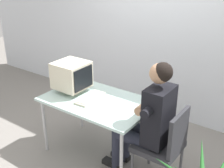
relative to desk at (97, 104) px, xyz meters
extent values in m
plane|color=gray|center=(0.00, 0.00, -0.68)|extent=(12.00, 12.00, 0.00)
cube|color=silver|center=(0.30, 1.40, 0.82)|extent=(8.00, 0.10, 3.00)
cylinder|color=#B7B7BC|center=(-0.56, -0.34, -0.33)|extent=(0.04, 0.04, 0.70)
cylinder|color=#B7B7BC|center=(0.56, -0.34, -0.33)|extent=(0.04, 0.04, 0.70)
cylinder|color=#B7B7BC|center=(-0.56, 0.34, -0.33)|extent=(0.04, 0.04, 0.70)
cylinder|color=#B7B7BC|center=(0.56, 0.34, -0.33)|extent=(0.04, 0.04, 0.70)
cube|color=silver|center=(0.00, 0.00, 0.04)|extent=(1.25, 0.79, 0.03)
cylinder|color=beige|center=(-0.39, 0.01, 0.06)|extent=(0.21, 0.21, 0.02)
cylinder|color=beige|center=(-0.39, 0.01, 0.09)|extent=(0.06, 0.06, 0.04)
cube|color=beige|center=(-0.39, 0.01, 0.27)|extent=(0.37, 0.37, 0.32)
cube|color=black|center=(-0.20, 0.01, 0.27)|extent=(0.01, 0.31, 0.26)
cube|color=beige|center=(-0.08, -0.03, 0.07)|extent=(0.18, 0.42, 0.02)
cube|color=beige|center=(-0.08, -0.03, 0.08)|extent=(0.16, 0.37, 0.01)
cylinder|color=#4C4C51|center=(0.62, -0.21, -0.48)|extent=(0.03, 0.03, 0.41)
cylinder|color=#4C4C51|center=(0.62, 0.18, -0.48)|extent=(0.03, 0.03, 0.41)
cylinder|color=#4C4C51|center=(1.00, 0.18, -0.48)|extent=(0.03, 0.03, 0.41)
cube|color=#2D2D33|center=(0.81, -0.02, -0.24)|extent=(0.45, 0.45, 0.06)
cube|color=#2D2D33|center=(1.01, -0.02, 0.00)|extent=(0.04, 0.40, 0.43)
cube|color=black|center=(0.79, -0.02, 0.11)|extent=(0.22, 0.34, 0.61)
sphere|color=#A57A5B|center=(0.77, -0.02, 0.56)|extent=(0.20, 0.20, 0.20)
sphere|color=black|center=(0.80, -0.02, 0.58)|extent=(0.19, 0.19, 0.19)
cylinder|color=#262838|center=(0.57, -0.11, -0.19)|extent=(0.44, 0.14, 0.14)
cylinder|color=#262838|center=(0.57, 0.07, -0.19)|extent=(0.44, 0.14, 0.14)
cylinder|color=#262838|center=(0.35, -0.11, -0.44)|extent=(0.11, 0.11, 0.49)
cylinder|color=#262838|center=(0.35, 0.07, -0.44)|extent=(0.11, 0.11, 0.49)
cube|color=black|center=(0.29, -0.11, -0.65)|extent=(0.24, 0.09, 0.06)
cube|color=black|center=(0.29, 0.07, -0.65)|extent=(0.24, 0.09, 0.06)
cylinder|color=black|center=(0.77, -0.22, 0.24)|extent=(0.09, 0.14, 0.09)
cylinder|color=black|center=(0.77, 0.18, 0.24)|extent=(0.09, 0.14, 0.09)
cylinder|color=#A57A5B|center=(0.65, -0.02, 0.19)|extent=(0.09, 0.34, 0.09)
cone|color=#27692A|center=(1.34, -0.26, -0.09)|extent=(0.30, 0.49, 0.36)
camera|label=1|loc=(1.85, -2.31, 1.54)|focal=46.10mm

